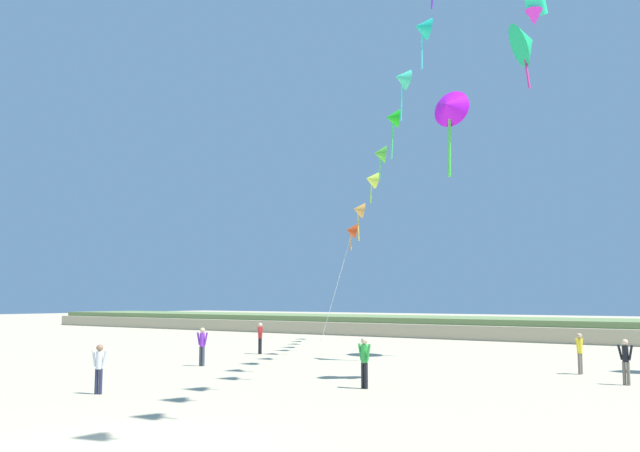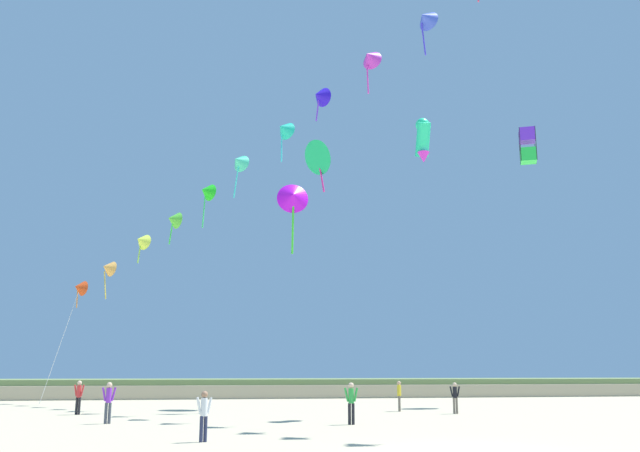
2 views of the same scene
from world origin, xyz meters
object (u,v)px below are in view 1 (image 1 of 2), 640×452
large_kite_mid_trail (526,43)px  person_far_center (580,350)px  person_mid_center (626,359)px  large_kite_outer_drift (449,107)px  person_near_left (202,344)px  person_far_right (364,359)px  person_near_right (260,336)px  person_far_left (99,365)px

large_kite_mid_trail → person_far_center: bearing=-56.0°
person_mid_center → large_kite_outer_drift: 14.51m
person_near_left → large_kite_outer_drift: (8.93, 7.52, 11.32)m
person_far_right → large_kite_outer_drift: 15.03m
person_near_right → person_far_center: person_near_right is taller
person_far_center → large_kite_outer_drift: bearing=170.9°
person_near_left → person_far_right: person_near_left is taller
person_far_left → person_far_center: bearing=53.9°
person_far_left → person_far_right: size_ratio=0.91×
person_far_center → large_kite_outer_drift: size_ratio=0.37×
person_far_center → person_far_right: bearing=-118.2°
person_near_left → large_kite_mid_trail: (11.41, 11.73, 15.31)m
person_near_left → person_near_right: bearing=109.0°
person_near_left → person_far_left: bearing=-64.9°
large_kite_mid_trail → large_kite_outer_drift: large_kite_mid_trail is taller
person_near_left → person_far_center: 16.27m
person_far_center → large_kite_outer_drift: (-5.96, 0.96, 11.36)m
large_kite_mid_trail → large_kite_outer_drift: size_ratio=0.84×
large_kite_outer_drift → person_far_right: bearing=-82.9°
person_far_right → large_kite_mid_trail: 20.80m
person_near_right → person_mid_center: person_near_right is taller
person_far_left → large_kite_outer_drift: (4.98, 15.94, 11.41)m
person_near_left → person_near_right: person_near_left is taller
person_far_left → large_kite_mid_trail: 26.43m
person_mid_center → large_kite_mid_trail: bearing=126.4°
person_far_left → person_mid_center: bearing=43.1°
person_mid_center → large_kite_mid_trail: 18.18m
person_mid_center → person_far_left: (-13.21, -12.34, -0.02)m
person_near_left → person_far_left: (3.95, -8.42, -0.09)m
large_kite_mid_trail → person_near_left: bearing=-134.2°
person_far_left → person_near_right: bearing=112.5°
person_far_right → large_kite_outer_drift: size_ratio=0.39×
person_far_left → large_kite_outer_drift: 20.23m
large_kite_outer_drift → person_near_right: bearing=-175.8°
person_near_right → person_far_right: bearing=-35.8°
large_kite_mid_trail → large_kite_outer_drift: 6.31m
large_kite_outer_drift → person_mid_center: bearing=-23.6°
person_far_right → person_far_center: person_far_right is taller
person_near_right → person_mid_center: size_ratio=1.07×
person_far_left → large_kite_mid_trail: bearing=69.7°
person_near_right → large_kite_outer_drift: (11.23, 0.83, 11.33)m
person_near_right → person_far_left: 16.35m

